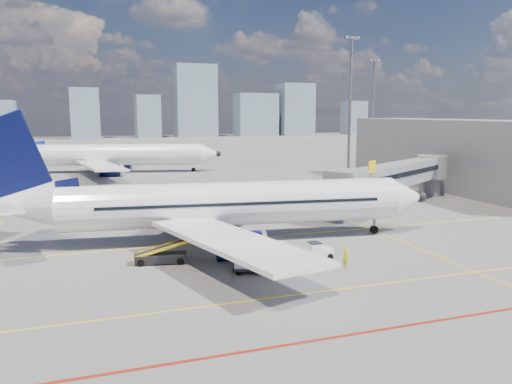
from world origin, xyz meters
TOP-DOWN VIEW (x-y plane):
  - ground at (0.00, 0.00)m, footprint 420.00×420.00m
  - apron_markings at (-0.58, -3.91)m, footprint 90.00×35.12m
  - jet_bridge at (23.51, 16.91)m, footprint 23.55×15.78m
  - terminal_block at (39.95, 26.00)m, footprint 10.00×42.00m
  - floodlight_mast_ne at (38.00, 55.00)m, footprint 3.20×0.61m
  - floodlight_mast_far at (65.00, 90.00)m, footprint 3.20×0.61m
  - distant_skyline at (10.00, 190.00)m, footprint 249.80×15.66m
  - main_aircraft at (-1.27, 8.02)m, footprint 38.81×33.70m
  - second_aircraft at (-7.41, 62.80)m, footprint 39.96×34.35m
  - baggage_tug at (4.83, 0.43)m, footprint 1.98×1.23m
  - cargo_dolly at (-0.37, -1.06)m, footprint 4.04×2.85m
  - belt_loader at (-6.49, 3.25)m, footprint 5.48×2.15m
  - ramp_worker at (5.91, -1.98)m, footprint 0.40×0.59m

SIDE VIEW (x-z plane):
  - ground at x=0.00m, z-range 0.00..0.00m
  - apron_markings at x=-0.58m, z-range 0.00..0.01m
  - belt_loader at x=-6.49m, z-range -0.53..1.67m
  - baggage_tug at x=4.83m, z-range -0.03..1.32m
  - ramp_worker at x=5.91m, z-range 0.00..1.55m
  - cargo_dolly at x=-0.37m, z-range 0.10..2.13m
  - second_aircraft at x=-7.41m, z-range -2.69..9.13m
  - main_aircraft at x=-1.27m, z-range -2.46..8.91m
  - jet_bridge at x=23.51m, z-range 0.59..6.89m
  - terminal_block at x=39.95m, z-range 0.00..10.00m
  - distant_skyline at x=10.00m, z-range -4.39..27.38m
  - floodlight_mast_ne at x=38.00m, z-range 0.86..26.31m
  - floodlight_mast_far at x=65.00m, z-range 0.86..26.31m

